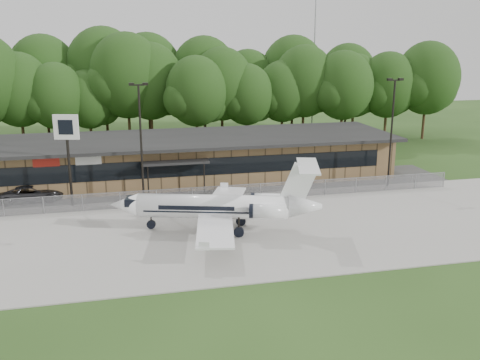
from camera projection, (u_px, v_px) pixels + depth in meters
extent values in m
plane|color=#254117|center=(245.00, 278.00, 31.64)|extent=(160.00, 160.00, 0.00)
cube|color=#9E9B93|center=(219.00, 231.00, 39.16)|extent=(64.00, 18.00, 0.08)
cube|color=#383835|center=(196.00, 189.00, 50.00)|extent=(50.00, 9.00, 0.06)
cube|color=brown|center=(189.00, 159.00, 53.73)|extent=(40.00, 10.00, 4.00)
cube|color=black|center=(197.00, 167.00, 48.92)|extent=(36.00, 0.08, 1.60)
cube|color=black|center=(189.00, 139.00, 52.71)|extent=(41.00, 11.50, 0.30)
cube|color=black|center=(175.00, 162.00, 47.76)|extent=(6.00, 1.60, 0.20)
cube|color=#AF1F15|center=(46.00, 163.00, 45.79)|extent=(2.20, 0.06, 0.70)
cube|color=silver|center=(88.00, 161.00, 46.55)|extent=(2.20, 0.06, 0.70)
cube|color=gray|center=(204.00, 195.00, 45.57)|extent=(46.00, 0.03, 1.50)
cube|color=gray|center=(204.00, 187.00, 45.38)|extent=(46.00, 0.04, 0.04)
cylinder|color=gray|center=(314.00, 47.00, 78.41)|extent=(0.20, 0.20, 25.00)
cylinder|color=black|center=(141.00, 146.00, 44.81)|extent=(0.18, 0.18, 10.00)
cube|color=black|center=(138.00, 85.00, 43.51)|extent=(1.20, 0.12, 0.12)
cube|color=black|center=(131.00, 84.00, 43.38)|extent=(0.45, 0.30, 0.22)
cube|color=black|center=(145.00, 84.00, 43.61)|extent=(0.45, 0.30, 0.22)
cylinder|color=black|center=(391.00, 135.00, 49.80)|extent=(0.18, 0.18, 10.00)
cube|color=black|center=(395.00, 80.00, 48.50)|extent=(1.20, 0.12, 0.12)
cube|color=black|center=(390.00, 79.00, 48.37)|extent=(0.45, 0.30, 0.22)
cube|color=black|center=(401.00, 79.00, 48.61)|extent=(0.45, 0.30, 0.22)
cylinder|color=white|center=(213.00, 208.00, 38.70)|extent=(10.96, 4.77, 1.75)
cone|color=white|center=(124.00, 206.00, 39.08)|extent=(2.59, 2.29, 1.75)
cone|color=white|center=(305.00, 207.00, 38.27)|extent=(2.80, 2.36, 1.75)
cube|color=white|center=(215.00, 231.00, 35.32)|extent=(4.16, 6.96, 0.13)
cube|color=white|center=(225.00, 200.00, 42.27)|extent=(4.16, 6.96, 0.13)
cylinder|color=white|center=(267.00, 212.00, 37.11)|extent=(2.58, 1.62, 0.98)
cylinder|color=white|center=(267.00, 201.00, 39.74)|extent=(2.58, 1.62, 0.98)
cube|color=white|center=(298.00, 186.00, 37.89)|extent=(2.62, 0.91, 3.29)
cube|color=white|center=(308.00, 167.00, 37.50)|extent=(2.78, 5.22, 0.11)
cube|color=black|center=(134.00, 202.00, 38.96)|extent=(1.42, 1.57, 0.55)
cube|color=black|center=(240.00, 227.00, 38.96)|extent=(1.58, 2.76, 0.76)
cylinder|color=black|center=(151.00, 225.00, 39.35)|extent=(0.81, 0.81, 0.24)
imported|color=#323234|center=(32.00, 193.00, 46.23)|extent=(5.41, 2.69, 1.47)
cylinder|color=black|center=(69.00, 164.00, 44.14)|extent=(0.27, 0.27, 7.40)
cube|color=silver|center=(66.00, 127.00, 43.35)|extent=(2.03, 0.74, 2.04)
cube|color=black|center=(66.00, 127.00, 43.24)|extent=(1.17, 0.34, 1.20)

